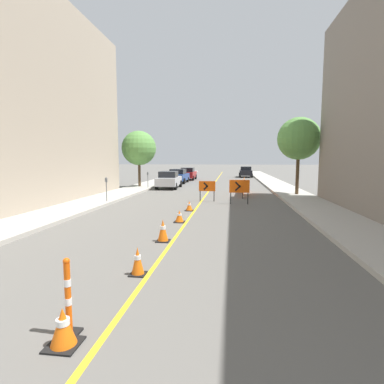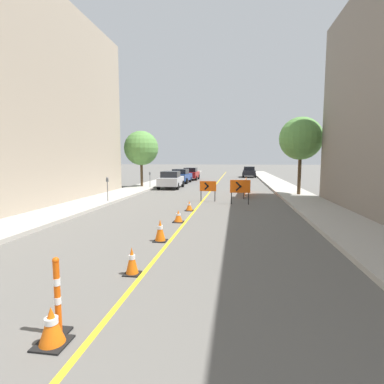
% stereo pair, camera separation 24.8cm
% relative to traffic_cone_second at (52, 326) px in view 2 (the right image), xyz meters
% --- Properties ---
extents(lane_stripe, '(0.12, 67.78, 0.01)m').
position_rel_traffic_cone_second_xyz_m(lane_stripe, '(0.49, 26.23, -0.28)').
color(lane_stripe, gold).
rests_on(lane_stripe, ground_plane).
extents(sidewalk_left, '(2.59, 67.78, 0.17)m').
position_rel_traffic_cone_second_xyz_m(sidewalk_left, '(-6.03, 26.23, -0.20)').
color(sidewalk_left, '#ADA89E').
rests_on(sidewalk_left, ground_plane).
extents(sidewalk_right, '(2.59, 67.78, 0.17)m').
position_rel_traffic_cone_second_xyz_m(sidewalk_right, '(7.01, 26.23, -0.20)').
color(sidewalk_right, '#ADA89E').
rests_on(sidewalk_right, ground_plane).
extents(traffic_cone_second, '(0.47, 0.47, 0.58)m').
position_rel_traffic_cone_second_xyz_m(traffic_cone_second, '(0.00, 0.00, 0.00)').
color(traffic_cone_second, black).
rests_on(traffic_cone_second, ground_plane).
extents(traffic_cone_third, '(0.37, 0.37, 0.66)m').
position_rel_traffic_cone_second_xyz_m(traffic_cone_third, '(0.24, 2.76, 0.04)').
color(traffic_cone_third, black).
rests_on(traffic_cone_third, ground_plane).
extents(traffic_cone_fourth, '(0.44, 0.44, 0.74)m').
position_rel_traffic_cone_second_xyz_m(traffic_cone_fourth, '(0.17, 5.66, 0.08)').
color(traffic_cone_fourth, black).
rests_on(traffic_cone_fourth, ground_plane).
extents(traffic_cone_fifth, '(0.45, 0.45, 0.52)m').
position_rel_traffic_cone_second_xyz_m(traffic_cone_fifth, '(0.19, 8.70, -0.03)').
color(traffic_cone_fifth, black).
rests_on(traffic_cone_fifth, ground_plane).
extents(traffic_cone_farthest, '(0.44, 0.44, 0.52)m').
position_rel_traffic_cone_second_xyz_m(traffic_cone_farthest, '(0.21, 11.61, -0.03)').
color(traffic_cone_farthest, black).
rests_on(traffic_cone_farthest, ground_plane).
extents(delineator_post_front, '(0.30, 0.30, 1.23)m').
position_rel_traffic_cone_second_xyz_m(delineator_post_front, '(-0.07, 0.28, 0.25)').
color(delineator_post_front, black).
rests_on(delineator_post_front, ground_plane).
extents(arrow_barricade_primary, '(1.06, 0.09, 1.31)m').
position_rel_traffic_cone_second_xyz_m(arrow_barricade_primary, '(0.85, 15.24, 0.64)').
color(arrow_barricade_primary, '#EF560C').
rests_on(arrow_barricade_primary, ground_plane).
extents(arrow_barricade_secondary, '(1.21, 0.12, 1.47)m').
position_rel_traffic_cone_second_xyz_m(arrow_barricade_secondary, '(2.88, 14.29, 0.75)').
color(arrow_barricade_secondary, '#EF560C').
rests_on(arrow_barricade_secondary, ground_plane).
extents(safety_mesh_fence, '(0.36, 5.24, 1.15)m').
position_rel_traffic_cone_second_xyz_m(safety_mesh_fence, '(3.32, 19.34, 0.29)').
color(safety_mesh_fence, '#EF560C').
rests_on(safety_mesh_fence, ground_plane).
extents(parked_car_curb_near, '(1.95, 4.35, 1.59)m').
position_rel_traffic_cone_second_xyz_m(parked_car_curb_near, '(-3.35, 23.33, 0.51)').
color(parked_car_curb_near, '#B7B7BC').
rests_on(parked_car_curb_near, ground_plane).
extents(parked_car_curb_mid, '(1.98, 4.37, 1.59)m').
position_rel_traffic_cone_second_xyz_m(parked_car_curb_mid, '(-3.57, 29.47, 0.51)').
color(parked_car_curb_mid, navy).
rests_on(parked_car_curb_mid, ground_plane).
extents(parked_car_curb_far, '(1.93, 4.30, 1.59)m').
position_rel_traffic_cone_second_xyz_m(parked_car_curb_far, '(-3.24, 34.73, 0.51)').
color(parked_car_curb_far, maroon).
rests_on(parked_car_curb_far, ground_plane).
extents(parked_car_opposite_side, '(1.94, 4.34, 1.59)m').
position_rel_traffic_cone_second_xyz_m(parked_car_opposite_side, '(4.49, 41.55, 0.51)').
color(parked_car_opposite_side, black).
rests_on(parked_car_opposite_side, ground_plane).
extents(parking_meter_near_curb, '(0.12, 0.11, 1.46)m').
position_rel_traffic_cone_second_xyz_m(parking_meter_near_curb, '(-5.08, 13.30, 0.90)').
color(parking_meter_near_curb, '#4C4C51').
rests_on(parking_meter_near_curb, sidewalk_left).
extents(parking_meter_far_curb, '(0.12, 0.11, 1.40)m').
position_rel_traffic_cone_second_xyz_m(parking_meter_far_curb, '(-5.08, 22.32, 0.86)').
color(parking_meter_far_curb, '#4C4C51').
rests_on(parking_meter_far_curb, sidewalk_left).
extents(street_tree_left_near, '(3.17, 3.17, 5.14)m').
position_rel_traffic_cone_second_xyz_m(street_tree_left_near, '(-6.16, 23.27, 3.42)').
color(street_tree_left_near, '#4C3823').
rests_on(street_tree_left_near, sidewalk_left).
extents(street_tree_right_near, '(3.03, 3.03, 5.52)m').
position_rel_traffic_cone_second_xyz_m(street_tree_right_near, '(7.14, 18.67, 3.87)').
color(street_tree_right_near, '#4C3823').
rests_on(street_tree_right_near, sidewalk_right).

